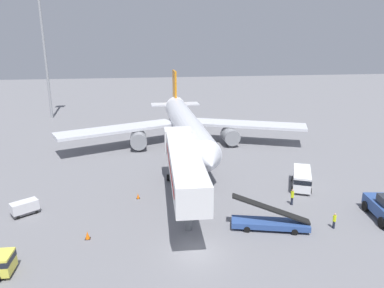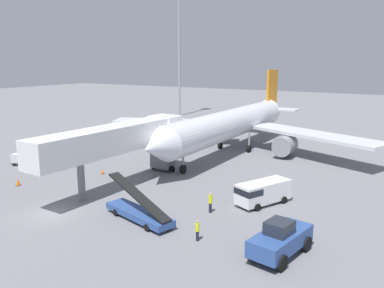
% 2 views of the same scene
% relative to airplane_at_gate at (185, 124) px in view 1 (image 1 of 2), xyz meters
% --- Properties ---
extents(ground_plane, '(300.00, 300.00, 0.00)m').
position_rel_airplane_at_gate_xyz_m(ground_plane, '(-3.31, -30.82, -4.11)').
color(ground_plane, slate).
extents(airplane_at_gate, '(42.91, 41.95, 11.67)m').
position_rel_airplane_at_gate_xyz_m(airplane_at_gate, '(0.00, 0.00, 0.00)').
color(airplane_at_gate, silver).
rests_on(airplane_at_gate, ground).
extents(jet_bridge, '(4.20, 20.36, 6.74)m').
position_rel_airplane_at_gate_xyz_m(jet_bridge, '(-3.20, -21.14, 0.90)').
color(jet_bridge, silver).
rests_on(jet_bridge, ground).
extents(belt_loader_truck, '(7.62, 3.69, 3.43)m').
position_rel_airplane_at_gate_xyz_m(belt_loader_truck, '(4.37, -28.05, -3.33)').
color(belt_loader_truck, '#2D4C8E').
rests_on(belt_loader_truck, ground).
extents(service_van_outer_right, '(4.16, 5.89, 2.16)m').
position_rel_airplane_at_gate_xyz_m(service_van_outer_right, '(11.89, -19.06, -2.88)').
color(service_van_outer_right, white).
rests_on(service_van_outer_right, ground).
extents(baggage_cart_outer_left, '(2.90, 2.52, 1.48)m').
position_rel_airplane_at_gate_xyz_m(baggage_cart_outer_left, '(-19.96, -21.21, -3.29)').
color(baggage_cart_outer_left, '#38383D').
rests_on(baggage_cart_outer_left, ground).
extents(ground_crew_worker_foreground, '(0.36, 0.36, 1.62)m').
position_rel_airplane_at_gate_xyz_m(ground_crew_worker_foreground, '(10.58, -28.90, -3.26)').
color(ground_crew_worker_foreground, '#1E2333').
rests_on(ground_crew_worker_foreground, ground).
extents(ground_crew_worker_midground, '(0.49, 0.49, 1.85)m').
position_rel_airplane_at_gate_xyz_m(ground_crew_worker_midground, '(8.72, -23.39, -3.13)').
color(ground_crew_worker_midground, '#1E2333').
rests_on(ground_crew_worker_midground, ground).
extents(safety_cone_alpha, '(0.41, 0.41, 0.62)m').
position_rel_airplane_at_gate_xyz_m(safety_cone_alpha, '(-8.19, -19.10, -3.81)').
color(safety_cone_alpha, black).
rests_on(safety_cone_alpha, ground).
extents(safety_cone_bravo, '(0.50, 0.50, 0.75)m').
position_rel_airplane_at_gate_xyz_m(safety_cone_bravo, '(-12.90, -27.14, -3.74)').
color(safety_cone_bravo, black).
rests_on(safety_cone_bravo, ground).
extents(apron_light_mast, '(2.40, 2.40, 32.74)m').
position_rel_airplane_at_gate_xyz_m(apron_light_mast, '(-27.77, 28.67, 17.76)').
color(apron_light_mast, '#93969B').
rests_on(apron_light_mast, ground).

